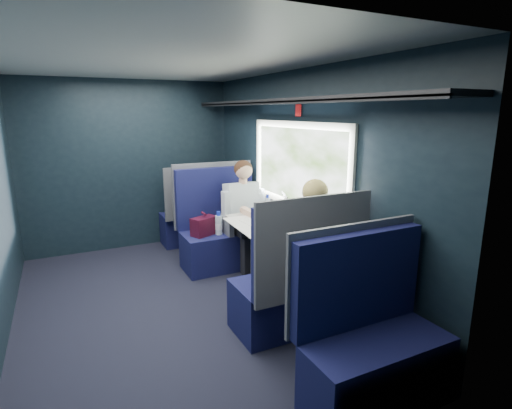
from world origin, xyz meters
name	(u,v)px	position (x,y,z in m)	size (l,w,h in m)	color
ground	(174,308)	(0.00, 0.00, -0.01)	(2.80, 4.20, 0.01)	black
room_shell	(169,157)	(0.02, 0.00, 1.48)	(3.00, 4.40, 2.40)	black
table	(267,230)	(1.03, 0.00, 0.66)	(0.62, 1.00, 0.74)	#54565E
seat_bay_near	(221,232)	(0.84, 0.87, 0.42)	(1.04, 0.62, 1.26)	#0D0E39
seat_bay_far	(296,287)	(0.85, -0.87, 0.41)	(1.04, 0.62, 1.26)	#0D0E39
seat_row_front	(198,216)	(0.85, 1.80, 0.41)	(1.04, 0.51, 1.16)	#0D0E39
seat_row_back	(370,341)	(0.85, -1.80, 0.41)	(1.04, 0.51, 1.16)	#0D0E39
man	(245,210)	(1.10, 0.70, 0.72)	(0.53, 0.56, 1.32)	black
woman	(310,242)	(1.10, -0.71, 0.73)	(0.53, 0.56, 1.32)	black
papers	(264,225)	(0.95, -0.08, 0.74)	(0.60, 0.87, 0.01)	white
laptop	(281,210)	(1.30, 0.16, 0.81)	(0.36, 0.40, 0.25)	silver
bottle_small	(267,205)	(1.23, 0.36, 0.84)	(0.06, 0.06, 0.22)	silver
cup	(272,207)	(1.33, 0.44, 0.79)	(0.08, 0.08, 0.10)	white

